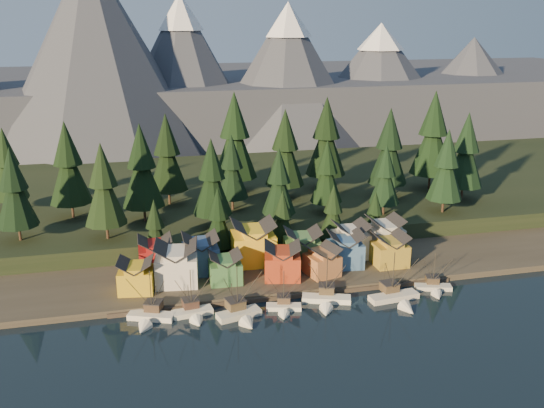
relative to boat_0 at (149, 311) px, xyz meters
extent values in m
plane|color=black|center=(31.25, -11.41, -2.30)|extent=(500.00, 500.00, 0.00)
cube|color=#332E25|center=(31.25, 28.59, -1.55)|extent=(400.00, 50.00, 1.50)
cube|color=black|center=(31.25, 78.59, 0.70)|extent=(420.00, 100.00, 6.00)
cube|color=#473B32|center=(31.25, 5.09, -1.80)|extent=(80.00, 4.00, 1.00)
cube|color=#424755|center=(31.25, 228.59, 12.70)|extent=(560.00, 160.00, 30.00)
cone|color=#424755|center=(-13.75, 168.59, 42.70)|extent=(100.00, 100.00, 90.00)
cone|color=#424755|center=(26.25, 186.59, 33.70)|extent=(80.00, 80.00, 72.00)
cone|color=white|center=(26.25, 186.59, 61.06)|extent=(22.40, 22.40, 17.28)
cone|color=#424755|center=(76.25, 174.59, 31.70)|extent=(84.00, 84.00, 68.00)
cone|color=white|center=(76.25, 174.59, 57.54)|extent=(23.52, 23.52, 16.32)
cone|color=#424755|center=(131.25, 190.59, 26.70)|extent=(92.00, 92.00, 58.00)
cone|color=white|center=(131.25, 190.59, 48.74)|extent=(25.76, 25.76, 13.92)
cone|color=#424755|center=(191.25, 198.59, 22.70)|extent=(88.00, 88.00, 50.00)
cube|color=silver|center=(0.40, 1.04, -1.93)|extent=(10.28, 6.51, 1.70)
cone|color=silver|center=(-1.54, -3.96, -1.93)|extent=(4.19, 4.27, 3.19)
cube|color=black|center=(0.40, 1.04, -2.57)|extent=(10.52, 6.65, 0.37)
cube|color=#453325|center=(1.05, 2.71, -0.28)|extent=(4.33, 4.21, 1.92)
cube|color=#2B2828|center=(1.05, 2.71, 0.78)|extent=(4.61, 4.49, 0.21)
cylinder|color=black|center=(0.62, 1.60, 3.66)|extent=(0.19, 0.19, 9.58)
cylinder|color=black|center=(1.78, 4.60, 1.21)|extent=(0.15, 0.15, 4.69)
cube|color=silver|center=(9.11, 0.81, -1.95)|extent=(8.97, 4.12, 1.63)
cone|color=silver|center=(9.71, -3.90, -1.95)|extent=(3.40, 3.32, 3.05)
cube|color=black|center=(9.11, 0.81, -2.56)|extent=(9.19, 4.20, 0.36)
cube|color=#493027|center=(8.91, 2.38, -0.37)|extent=(3.62, 3.44, 1.83)
cube|color=#2B2828|center=(8.91, 2.38, 0.65)|extent=(3.84, 3.67, 0.20)
cylinder|color=black|center=(9.05, 1.34, 3.40)|extent=(0.18, 0.18, 9.16)
cylinder|color=black|center=(8.69, 4.16, 1.05)|extent=(0.14, 0.14, 4.48)
cube|color=beige|center=(18.67, -2.46, -1.91)|extent=(9.98, 5.56, 1.83)
cone|color=beige|center=(19.89, -7.49, -1.91)|extent=(4.09, 3.94, 3.43)
cube|color=black|center=(18.67, -2.46, -2.59)|extent=(10.22, 5.67, 0.40)
cube|color=brown|center=(18.26, -0.78, -0.13)|extent=(4.36, 4.19, 2.06)
cube|color=#2B2828|center=(18.26, -0.78, 1.01)|extent=(4.64, 4.47, 0.23)
cylinder|color=black|center=(18.53, -1.90, 4.09)|extent=(0.21, 0.21, 10.28)
cylinder|color=black|center=(17.80, 1.12, 1.47)|extent=(0.16, 0.16, 5.03)
cube|color=silver|center=(28.92, -1.24, -2.00)|extent=(8.11, 4.44, 1.41)
cone|color=silver|center=(27.89, -5.33, -2.00)|extent=(3.21, 3.19, 2.65)
cube|color=black|center=(28.92, -1.24, -2.53)|extent=(8.30, 4.53, 0.31)
cube|color=brown|center=(29.26, 0.13, -0.63)|extent=(3.38, 3.25, 1.59)
cube|color=#2B2828|center=(29.26, 0.13, 0.25)|extent=(3.60, 3.47, 0.18)
cylinder|color=black|center=(29.03, -0.78, 2.63)|extent=(0.16, 0.16, 7.94)
cylinder|color=black|center=(29.65, 1.68, 0.61)|extent=(0.12, 0.12, 3.88)
cube|color=white|center=(39.23, 0.23, -1.93)|extent=(11.36, 6.55, 1.70)
cone|color=white|center=(37.29, -5.44, -1.93)|extent=(4.23, 4.56, 3.19)
cube|color=black|center=(39.23, 0.23, -2.57)|extent=(11.63, 6.69, 0.37)
cube|color=#4C3E28|center=(39.87, 2.12, -0.28)|extent=(4.25, 4.12, 1.91)
cube|color=#2B2828|center=(39.87, 2.12, 0.78)|extent=(4.52, 4.39, 0.21)
cylinder|color=black|center=(39.44, 0.86, 3.65)|extent=(0.19, 0.19, 9.57)
cylinder|color=black|center=(40.61, 4.26, 1.20)|extent=(0.15, 0.15, 4.68)
cube|color=beige|center=(54.41, -2.47, -1.92)|extent=(11.82, 4.51, 1.77)
cone|color=beige|center=(55.07, -8.77, -1.92)|extent=(3.72, 4.27, 3.33)
cube|color=black|center=(54.41, -2.47, -2.58)|extent=(12.11, 4.60, 0.39)
cube|color=brown|center=(54.19, -0.37, -0.20)|extent=(3.88, 3.68, 2.00)
cube|color=#2B2828|center=(54.19, -0.37, 0.91)|extent=(4.12, 3.92, 0.22)
cylinder|color=black|center=(54.34, -1.77, 3.91)|extent=(0.20, 0.20, 9.98)
cylinder|color=black|center=(53.94, 2.01, 1.36)|extent=(0.16, 0.16, 4.88)
cube|color=beige|center=(65.74, 0.32, -1.99)|extent=(8.78, 4.75, 1.43)
cone|color=beige|center=(64.55, -4.12, -1.99)|extent=(3.32, 3.45, 2.67)
cube|color=black|center=(65.74, 0.32, -2.53)|extent=(8.99, 4.85, 0.31)
cube|color=#483826|center=(66.13, 1.80, -0.61)|extent=(3.45, 3.32, 1.60)
cube|color=#2B2828|center=(66.13, 1.80, 0.28)|extent=(3.67, 3.54, 0.18)
cylinder|color=black|center=(65.87, 0.81, 2.69)|extent=(0.16, 0.16, 8.02)
cylinder|color=black|center=(66.58, 3.48, 0.64)|extent=(0.12, 0.12, 3.92)
cube|color=gold|center=(-2.17, 12.37, 1.86)|extent=(8.69, 7.88, 5.33)
cube|color=gold|center=(-2.17, 12.37, 5.06)|extent=(5.23, 7.22, 1.09)
cube|color=beige|center=(7.16, 14.53, 2.68)|extent=(10.71, 9.79, 6.97)
cube|color=beige|center=(7.16, 14.53, 6.83)|extent=(6.38, 9.04, 1.36)
cube|color=#3B6D3B|center=(18.29, 12.83, 1.67)|extent=(7.61, 7.13, 4.94)
cube|color=#3B6D3B|center=(18.29, 12.83, 4.65)|extent=(4.28, 6.90, 1.04)
cube|color=#9D3118|center=(31.93, 11.87, 2.17)|extent=(9.84, 9.08, 5.95)
cube|color=#9D3118|center=(31.93, 11.87, 5.72)|extent=(6.10, 8.12, 1.18)
cube|color=#A9693C|center=(41.76, 11.40, 1.70)|extent=(8.58, 8.58, 5.02)
cube|color=#A9693C|center=(41.76, 11.40, 4.69)|extent=(5.49, 7.64, 0.99)
cube|color=#3B618C|center=(48.98, 15.16, 2.30)|extent=(9.08, 7.90, 6.20)
cube|color=#3B618C|center=(48.98, 15.16, 5.97)|extent=(5.30, 7.37, 1.18)
cube|color=#A7882B|center=(60.15, 13.19, 1.98)|extent=(8.14, 7.13, 5.56)
cube|color=#A7882B|center=(60.15, 13.19, 5.32)|extent=(4.49, 6.97, 1.14)
cube|color=maroon|center=(2.74, 23.02, 2.33)|extent=(8.08, 7.19, 6.26)
cube|color=maroon|center=(2.74, 23.02, 6.01)|extent=(4.46, 7.03, 1.13)
cube|color=#334C79|center=(13.43, 19.93, 2.62)|extent=(8.53, 8.01, 6.85)
cube|color=#334C79|center=(13.43, 19.93, 6.62)|extent=(4.74, 7.80, 1.19)
cube|color=yellow|center=(27.07, 22.31, 3.12)|extent=(10.76, 9.24, 7.85)
cube|color=yellow|center=(27.07, 22.31, 7.77)|extent=(6.05, 8.91, 1.47)
cube|color=#4A753F|center=(39.11, 19.37, 2.33)|extent=(9.56, 8.16, 6.26)
cube|color=#4A753F|center=(39.11, 19.37, 6.07)|extent=(5.57, 7.61, 1.25)
cube|color=beige|center=(52.40, 20.56, 2.51)|extent=(8.61, 7.67, 6.64)
cube|color=beige|center=(52.40, 20.56, 6.42)|extent=(4.77, 7.48, 1.20)
cube|color=beige|center=(62.29, 21.49, 2.67)|extent=(8.59, 8.05, 6.95)
cube|color=beige|center=(62.29, 21.49, 6.73)|extent=(4.74, 7.88, 1.20)
cylinder|color=#332319|center=(-30.75, 40.59, 5.85)|extent=(0.70, 0.70, 4.32)
cone|color=black|center=(-30.75, 40.59, 15.21)|extent=(10.56, 10.56, 14.88)
cone|color=black|center=(-30.75, 40.59, 22.89)|extent=(7.20, 7.20, 10.80)
cylinder|color=#332319|center=(-18.75, 56.59, 6.16)|extent=(0.70, 0.70, 4.93)
cone|color=black|center=(-18.75, 56.59, 16.83)|extent=(12.04, 12.04, 16.97)
cone|color=black|center=(-18.75, 56.59, 25.59)|extent=(8.21, 8.21, 12.32)
cylinder|color=#332319|center=(-8.75, 36.59, 5.94)|extent=(0.70, 0.70, 4.48)
cone|color=black|center=(-8.75, 36.59, 15.65)|extent=(10.95, 10.95, 15.44)
cone|color=black|center=(-8.75, 36.59, 23.61)|extent=(7.47, 7.47, 11.20)
cylinder|color=#332319|center=(1.25, 48.59, 6.15)|extent=(0.70, 0.70, 4.92)
cone|color=black|center=(1.25, 48.59, 16.81)|extent=(12.02, 12.02, 16.94)
cone|color=black|center=(1.25, 48.59, 25.55)|extent=(8.20, 8.20, 12.29)
cylinder|color=#332319|center=(9.25, 63.59, 6.16)|extent=(0.70, 0.70, 4.93)
cone|color=black|center=(9.25, 63.59, 16.84)|extent=(12.05, 12.05, 16.98)
cone|color=black|center=(9.25, 63.59, 25.60)|extent=(8.21, 8.21, 12.32)
cylinder|color=#332319|center=(19.25, 38.59, 5.89)|extent=(0.70, 0.70, 4.38)
cone|color=black|center=(19.25, 38.59, 15.38)|extent=(10.72, 10.72, 15.10)
cone|color=black|center=(19.25, 38.59, 23.18)|extent=(7.31, 7.31, 10.96)
cylinder|color=#332319|center=(27.25, 53.59, 5.70)|extent=(0.70, 0.70, 4.01)
cone|color=black|center=(27.25, 53.59, 14.38)|extent=(9.79, 9.79, 13.80)
cone|color=black|center=(27.25, 53.59, 21.50)|extent=(6.68, 6.68, 10.02)
cylinder|color=#332319|center=(37.25, 36.59, 5.62)|extent=(0.70, 0.70, 3.84)
cone|color=black|center=(37.25, 36.59, 13.94)|extent=(9.39, 9.39, 13.24)
cone|color=black|center=(37.25, 36.59, 20.78)|extent=(6.41, 6.41, 9.61)
cylinder|color=#332319|center=(45.25, 60.59, 6.20)|extent=(0.70, 0.70, 5.02)
cone|color=black|center=(45.25, 60.59, 17.08)|extent=(12.27, 12.27, 17.29)
cone|color=black|center=(45.25, 60.59, 26.00)|extent=(8.37, 8.37, 12.55)
cylinder|color=#332319|center=(53.25, 43.59, 5.61)|extent=(0.70, 0.70, 3.84)
cone|color=black|center=(53.25, 43.59, 13.93)|extent=(9.38, 9.38, 13.22)
cone|color=black|center=(53.25, 43.59, 20.75)|extent=(6.39, 6.39, 9.59)
cylinder|color=#332319|center=(61.25, 68.59, 6.40)|extent=(0.70, 0.70, 5.41)
cone|color=black|center=(61.25, 68.59, 18.13)|extent=(13.24, 13.24, 18.65)
cone|color=black|center=(61.25, 68.59, 27.76)|extent=(9.02, 9.02, 13.54)
cylinder|color=#332319|center=(69.25, 38.59, 5.52)|extent=(0.70, 0.70, 3.65)
cone|color=black|center=(69.25, 38.59, 13.42)|extent=(8.91, 8.91, 12.56)
cone|color=black|center=(69.25, 38.59, 19.90)|extent=(6.08, 6.08, 9.11)
cylinder|color=#332319|center=(77.25, 54.59, 6.21)|extent=(0.70, 0.70, 5.03)
cone|color=black|center=(77.25, 54.59, 17.11)|extent=(12.29, 12.29, 17.32)
cone|color=black|center=(77.25, 54.59, 26.05)|extent=(8.38, 8.38, 12.57)
cylinder|color=#332319|center=(87.25, 36.59, 5.88)|extent=(0.70, 0.70, 4.37)
cone|color=black|center=(87.25, 36.59, 15.34)|extent=(10.67, 10.67, 15.04)
cone|color=black|center=(87.25, 36.59, 23.10)|extent=(7.28, 7.28, 10.92)
cylinder|color=#332319|center=(95.25, 60.59, 6.57)|extent=(0.70, 0.70, 5.76)
cone|color=black|center=(95.25, 60.59, 19.04)|extent=(14.07, 14.07, 19.82)
cone|color=black|center=(95.25, 60.59, 29.27)|extent=(9.59, 9.59, 14.39)
cylinder|color=#332319|center=(31.25, 70.59, 6.60)|extent=(0.70, 0.70, 5.81)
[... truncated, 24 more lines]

